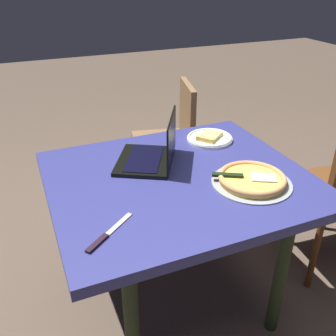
{
  "coord_description": "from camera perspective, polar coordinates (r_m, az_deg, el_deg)",
  "views": [
    {
      "loc": [
        -0.59,
        -1.28,
        1.54
      ],
      "look_at": [
        -0.06,
        -0.01,
        0.79
      ],
      "focal_mm": 40.19,
      "sensor_mm": 36.0,
      "label": 1
    }
  ],
  "objects": [
    {
      "name": "pizza_tray",
      "position": [
        1.6,
        12.58,
        -1.68
      ],
      "size": [
        0.33,
        0.33,
        0.04
      ],
      "color": "#929A9B",
      "rests_on": "dining_table"
    },
    {
      "name": "dining_table",
      "position": [
        1.67,
        1.61,
        -3.72
      ],
      "size": [
        1.1,
        0.95,
        0.73
      ],
      "color": "navy",
      "rests_on": "ground_plane"
    },
    {
      "name": "table_knife",
      "position": [
        1.3,
        -9.44,
        -10.12
      ],
      "size": [
        0.2,
        0.16,
        0.01
      ],
      "color": "beige",
      "rests_on": "dining_table"
    },
    {
      "name": "chair_far",
      "position": [
        2.56,
        0.52,
        4.81
      ],
      "size": [
        0.46,
        0.46,
        0.87
      ],
      "color": "brown",
      "rests_on": "ground_plane"
    },
    {
      "name": "ground_plane",
      "position": [
        2.09,
        1.36,
        -18.96
      ],
      "size": [
        12.0,
        12.0,
        0.0
      ],
      "primitive_type": "plane",
      "color": "brown"
    },
    {
      "name": "pizza_plate",
      "position": [
        1.96,
        6.34,
        4.56
      ],
      "size": [
        0.24,
        0.24,
        0.04
      ],
      "color": "white",
      "rests_on": "dining_table"
    },
    {
      "name": "laptop",
      "position": [
        1.71,
        -2.32,
        2.14
      ],
      "size": [
        0.37,
        0.39,
        0.23
      ],
      "color": "black",
      "rests_on": "dining_table"
    }
  ]
}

